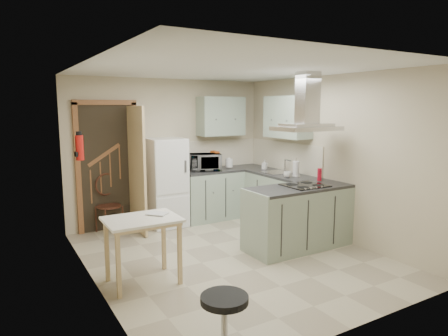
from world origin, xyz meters
TOP-DOWN VIEW (x-y plane):
  - floor at (0.00, 0.00)m, footprint 4.20×4.20m
  - ceiling at (0.00, 0.00)m, footprint 4.20×4.20m
  - back_wall at (0.00, 2.10)m, footprint 3.60×0.00m
  - left_wall at (-1.80, 0.00)m, footprint 0.00×4.20m
  - right_wall at (1.80, 0.00)m, footprint 0.00×4.20m
  - doorway at (-1.10, 2.07)m, footprint 1.10×0.12m
  - fridge at (-0.20, 1.80)m, footprint 0.60×0.60m
  - counter_back at (0.66, 1.80)m, footprint 1.08×0.60m
  - counter_right at (1.50, 1.12)m, footprint 0.60×1.95m
  - splashback at (0.96, 2.09)m, footprint 1.68×0.02m
  - wall_cabinet_back at (0.95, 1.93)m, footprint 0.85×0.35m
  - wall_cabinet_right at (1.62, 0.85)m, footprint 0.35×0.90m
  - peninsula at (1.02, -0.18)m, footprint 1.55×0.65m
  - hob at (1.12, -0.18)m, footprint 0.58×0.50m
  - extractor_hood at (1.12, -0.18)m, footprint 0.90×0.55m
  - sink at (1.50, 0.95)m, footprint 0.45×0.40m
  - fire_extinguisher at (-1.74, 0.90)m, footprint 0.10×0.10m
  - drop_leaf_table at (-1.31, -0.18)m, footprint 0.83×0.62m
  - bentwood_chair at (-1.15, 1.92)m, footprint 0.47×0.47m
  - stool at (-1.20, -1.85)m, footprint 0.50×0.50m
  - microwave at (0.55, 1.79)m, footprint 0.63×0.53m
  - kettle at (1.05, 1.80)m, footprint 0.15×0.15m
  - cereal_box at (0.78, 1.86)m, footprint 0.10×0.22m
  - soap_bottle at (1.55, 1.38)m, footprint 0.10×0.10m
  - paper_towel at (1.51, 0.47)m, footprint 0.11×0.11m
  - cup at (1.33, 0.45)m, footprint 0.15×0.15m
  - red_bottle at (1.58, 0.00)m, footprint 0.08×0.08m
  - book at (-1.16, -0.18)m, footprint 0.28×0.28m

SIDE VIEW (x-z plane):
  - floor at x=0.00m, z-range 0.00..0.00m
  - stool at x=-1.20m, z-range 0.00..0.53m
  - drop_leaf_table at x=-1.31m, z-range 0.00..0.77m
  - bentwood_chair at x=-1.15m, z-range 0.00..0.86m
  - counter_back at x=0.66m, z-range 0.00..0.90m
  - counter_right at x=1.50m, z-range 0.00..0.90m
  - peninsula at x=1.02m, z-range 0.00..0.90m
  - fridge at x=-0.20m, z-range 0.00..1.50m
  - book at x=-1.16m, z-range 0.77..0.87m
  - sink at x=1.50m, z-range 0.90..0.91m
  - hob at x=1.12m, z-range 0.90..0.91m
  - cup at x=1.33m, z-range 0.90..1.00m
  - soap_bottle at x=1.55m, z-range 0.90..1.07m
  - red_bottle at x=1.58m, z-range 0.90..1.09m
  - kettle at x=1.05m, z-range 0.90..1.10m
  - paper_towel at x=1.51m, z-range 0.90..1.16m
  - microwave at x=0.55m, z-range 0.90..1.20m
  - doorway at x=-1.10m, z-range 0.00..2.10m
  - cereal_box at x=0.78m, z-range 0.90..1.22m
  - splashback at x=0.96m, z-range 0.90..1.40m
  - back_wall at x=0.00m, z-range -0.55..3.05m
  - left_wall at x=-1.80m, z-range -0.85..3.35m
  - right_wall at x=1.80m, z-range -0.85..3.35m
  - fire_extinguisher at x=-1.74m, z-range 1.34..1.66m
  - extractor_hood at x=1.12m, z-range 1.67..1.77m
  - wall_cabinet_back at x=0.95m, z-range 1.50..2.20m
  - wall_cabinet_right at x=1.62m, z-range 1.50..2.20m
  - ceiling at x=0.00m, z-range 2.50..2.50m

